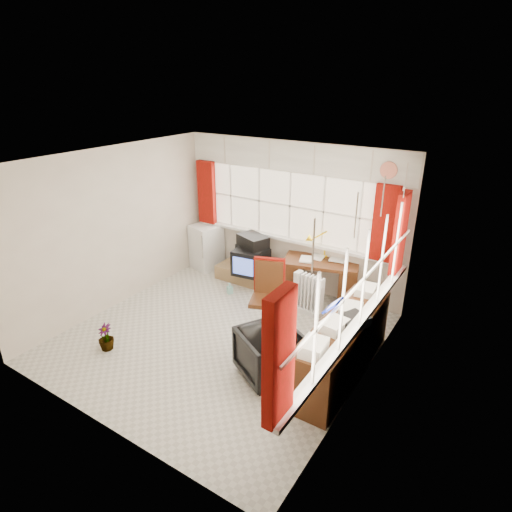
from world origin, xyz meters
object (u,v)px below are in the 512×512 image
at_px(desk, 320,278).
at_px(mini_fridge, 207,247).
at_px(crt_tv, 249,262).
at_px(desk_lamp, 326,239).
at_px(credenza, 342,345).
at_px(office_chair, 270,354).
at_px(radiator, 310,298).
at_px(tv_bench, 254,276).
at_px(task_chair, 268,294).

height_order(desk, mini_fridge, mini_fridge).
bearing_deg(crt_tv, desk_lamp, 20.63).
relative_size(crt_tv, mini_fridge, 0.65).
distance_m(desk_lamp, crt_tv, 1.39).
bearing_deg(credenza, office_chair, -142.27).
relative_size(desk, crt_tv, 2.39).
xyz_separation_m(office_chair, radiator, (-0.25, 1.63, -0.05)).
relative_size(credenza, tv_bench, 1.43).
bearing_deg(task_chair, radiator, 65.35).
distance_m(credenza, crt_tv, 2.65).
height_order(radiator, mini_fridge, mini_fridge).
xyz_separation_m(credenza, mini_fridge, (-3.41, 1.60, 0.03)).
height_order(desk, task_chair, task_chair).
bearing_deg(desk_lamp, office_chair, -81.12).
relative_size(radiator, mini_fridge, 0.77).
relative_size(radiator, tv_bench, 0.47).
distance_m(desk_lamp, mini_fridge, 2.41).
xyz_separation_m(desk, desk_lamp, (-0.04, 0.20, 0.62)).
bearing_deg(desk, office_chair, -81.24).
bearing_deg(desk, radiator, -81.28).
bearing_deg(task_chair, credenza, -15.69).
bearing_deg(task_chair, tv_bench, 130.53).
xyz_separation_m(task_chair, credenza, (1.29, -0.36, -0.18)).
xyz_separation_m(radiator, tv_bench, (-1.32, 0.44, -0.14)).
relative_size(desk, radiator, 2.01).
bearing_deg(desk, desk_lamp, 100.08).
bearing_deg(radiator, desk_lamp, 99.09).
bearing_deg(desk_lamp, tv_bench, -166.96).
relative_size(desk_lamp, crt_tv, 0.82).
bearing_deg(tv_bench, desk, 3.69).
distance_m(desk, crt_tv, 1.26).
relative_size(radiator, credenza, 0.33).
xyz_separation_m(radiator, credenza, (0.96, -1.08, 0.13)).
height_order(office_chair, tv_bench, office_chair).
bearing_deg(desk, tv_bench, -176.31).
relative_size(radiator, crt_tv, 1.19).
distance_m(office_chair, crt_tv, 2.46).
height_order(task_chair, mini_fridge, task_chair).
bearing_deg(mini_fridge, crt_tv, -12.53).
distance_m(task_chair, office_chair, 1.11).
height_order(desk_lamp, radiator, desk_lamp).
relative_size(desk_lamp, office_chair, 0.64).
xyz_separation_m(office_chair, crt_tv, (-1.57, 1.90, 0.15)).
bearing_deg(desk_lamp, task_chair, -98.45).
bearing_deg(crt_tv, task_chair, -44.96).
relative_size(desk, desk_lamp, 2.93).
height_order(task_chair, office_chair, task_chair).
height_order(credenza, crt_tv, credenza).
height_order(desk, crt_tv, desk).
bearing_deg(mini_fridge, credenza, -25.12).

